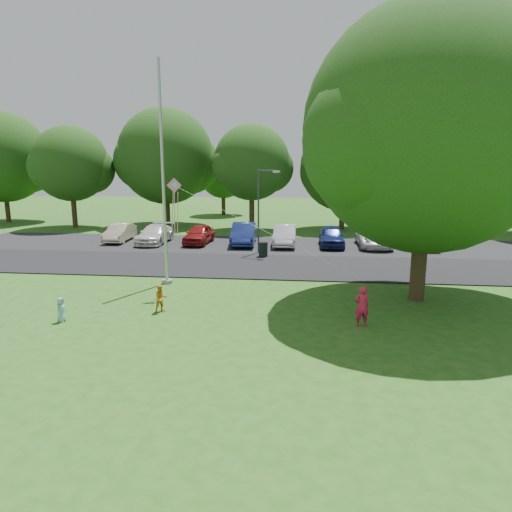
# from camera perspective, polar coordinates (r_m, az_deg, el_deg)

# --- Properties ---
(ground) EXTENTS (120.00, 120.00, 0.00)m
(ground) POSITION_cam_1_polar(r_m,az_deg,el_deg) (16.45, -4.39, -8.19)
(ground) COLOR #255817
(ground) RESTS_ON ground
(park_road) EXTENTS (60.00, 6.00, 0.06)m
(park_road) POSITION_cam_1_polar(r_m,az_deg,el_deg) (25.01, -0.64, -1.21)
(park_road) COLOR black
(park_road) RESTS_ON ground
(parking_strip) EXTENTS (42.00, 7.00, 0.06)m
(parking_strip) POSITION_cam_1_polar(r_m,az_deg,el_deg) (31.34, 0.77, 1.39)
(parking_strip) COLOR black
(parking_strip) RESTS_ON ground
(flagpole) EXTENTS (0.50, 0.50, 10.00)m
(flagpole) POSITION_cam_1_polar(r_m,az_deg,el_deg) (21.25, -11.47, 7.59)
(flagpole) COLOR #B7BABF
(flagpole) RESTS_ON ground
(street_lamp) EXTENTS (1.39, 0.72, 5.25)m
(street_lamp) POSITION_cam_1_polar(r_m,az_deg,el_deg) (27.99, 0.68, 6.62)
(street_lamp) COLOR #3F3F44
(street_lamp) RESTS_ON ground
(trash_can) EXTENTS (0.58, 0.58, 0.91)m
(trash_can) POSITION_cam_1_polar(r_m,az_deg,el_deg) (27.27, 0.90, 0.78)
(trash_can) COLOR black
(trash_can) RESTS_ON ground
(big_tree) EXTENTS (10.14, 9.66, 11.68)m
(big_tree) POSITION_cam_1_polar(r_m,az_deg,el_deg) (19.26, 20.50, 13.95)
(big_tree) COLOR #332316
(big_tree) RESTS_ON ground
(tree_row) EXTENTS (64.35, 11.94, 10.88)m
(tree_row) POSITION_cam_1_polar(r_m,az_deg,el_deg) (39.47, 4.36, 11.72)
(tree_row) COLOR #332316
(tree_row) RESTS_ON ground
(horizon_trees) EXTENTS (77.46, 7.20, 7.02)m
(horizon_trees) POSITION_cam_1_polar(r_m,az_deg,el_deg) (49.13, 7.65, 9.96)
(horizon_trees) COLOR #332316
(horizon_trees) RESTS_ON ground
(parked_cars) EXTENTS (22.37, 4.63, 1.47)m
(parked_cars) POSITION_cam_1_polar(r_m,az_deg,el_deg) (31.10, 1.69, 2.60)
(parked_cars) COLOR #C6B793
(parked_cars) RESTS_ON ground
(woman) EXTENTS (0.58, 0.44, 1.44)m
(woman) POSITION_cam_1_polar(r_m,az_deg,el_deg) (16.16, 13.08, -6.13)
(woman) COLOR #D41C45
(woman) RESTS_ON ground
(child_yellow) EXTENTS (0.65, 0.62, 1.05)m
(child_yellow) POSITION_cam_1_polar(r_m,az_deg,el_deg) (17.66, -11.78, -5.22)
(child_yellow) COLOR orange
(child_yellow) RESTS_ON ground
(child_blue) EXTENTS (0.30, 0.45, 0.89)m
(child_blue) POSITION_cam_1_polar(r_m,az_deg,el_deg) (17.69, -23.19, -6.18)
(child_blue) COLOR #83B9C9
(child_blue) RESTS_ON ground
(kite) EXTENTS (7.76, 3.64, 3.32)m
(kite) POSITION_cam_1_polar(r_m,az_deg,el_deg) (19.34, -9.62, 7.22)
(kite) COLOR pink
(kite) RESTS_ON ground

